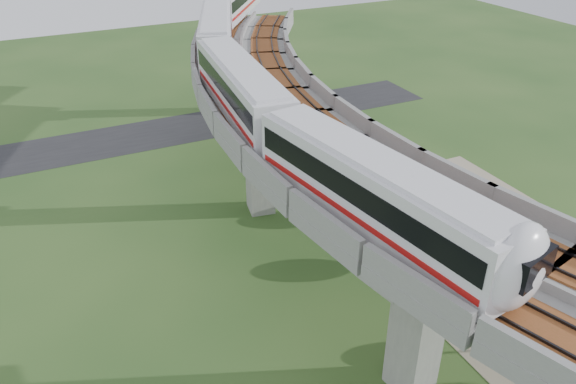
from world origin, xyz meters
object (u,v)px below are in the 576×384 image
(car_white, at_px, (509,254))
(car_red, at_px, (455,225))
(metro_train, at_px, (255,57))
(car_dark, at_px, (382,199))

(car_white, bearing_deg, car_red, 67.00)
(car_red, bearing_deg, metro_train, -156.90)
(car_white, bearing_deg, metro_train, 93.50)
(car_dark, bearing_deg, metro_train, 27.69)
(car_dark, bearing_deg, car_white, 171.81)
(metro_train, xyz_separation_m, car_red, (11.71, -12.27, -11.72))
(car_white, height_order, car_dark, car_white)
(car_red, height_order, car_dark, car_red)
(car_white, relative_size, car_dark, 1.03)
(car_red, relative_size, car_dark, 0.91)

